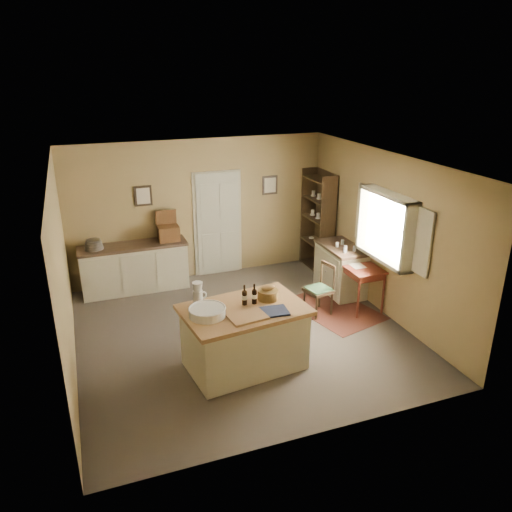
{
  "coord_description": "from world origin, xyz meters",
  "views": [
    {
      "loc": [
        -2.19,
        -6.6,
        3.99
      ],
      "look_at": [
        0.35,
        0.28,
        1.15
      ],
      "focal_mm": 35.0,
      "sensor_mm": 36.0,
      "label": 1
    }
  ],
  "objects_px": {
    "work_island": "(244,336)",
    "desk_chair": "(319,290)",
    "sideboard": "(135,266)",
    "shelving_unit": "(320,221)",
    "writing_desk": "(359,270)",
    "right_cabinet": "(341,269)"
  },
  "relations": [
    {
      "from": "right_cabinet",
      "to": "desk_chair",
      "type": "bearing_deg",
      "value": -140.33
    },
    {
      "from": "sideboard",
      "to": "shelving_unit",
      "type": "distance_m",
      "value": 3.74
    },
    {
      "from": "work_island",
      "to": "desk_chair",
      "type": "bearing_deg",
      "value": 25.06
    },
    {
      "from": "work_island",
      "to": "writing_desk",
      "type": "height_order",
      "value": "work_island"
    },
    {
      "from": "right_cabinet",
      "to": "shelving_unit",
      "type": "xyz_separation_m",
      "value": [
        0.15,
        1.19,
        0.55
      ]
    },
    {
      "from": "writing_desk",
      "to": "sideboard",
      "type": "bearing_deg",
      "value": 150.49
    },
    {
      "from": "work_island",
      "to": "writing_desk",
      "type": "relative_size",
      "value": 1.92
    },
    {
      "from": "sideboard",
      "to": "writing_desk",
      "type": "xyz_separation_m",
      "value": [
        3.54,
        -2.0,
        0.19
      ]
    },
    {
      "from": "writing_desk",
      "to": "desk_chair",
      "type": "relative_size",
      "value": 1.06
    },
    {
      "from": "work_island",
      "to": "shelving_unit",
      "type": "relative_size",
      "value": 0.88
    },
    {
      "from": "work_island",
      "to": "sideboard",
      "type": "distance_m",
      "value": 3.28
    },
    {
      "from": "desk_chair",
      "to": "sideboard",
      "type": "bearing_deg",
      "value": 131.78
    },
    {
      "from": "work_island",
      "to": "sideboard",
      "type": "height_order",
      "value": "work_island"
    },
    {
      "from": "work_island",
      "to": "writing_desk",
      "type": "distance_m",
      "value": 2.71
    },
    {
      "from": "sideboard",
      "to": "desk_chair",
      "type": "height_order",
      "value": "sideboard"
    },
    {
      "from": "writing_desk",
      "to": "shelving_unit",
      "type": "bearing_deg",
      "value": 85.16
    },
    {
      "from": "desk_chair",
      "to": "shelving_unit",
      "type": "relative_size",
      "value": 0.43
    },
    {
      "from": "desk_chair",
      "to": "shelving_unit",
      "type": "height_order",
      "value": "shelving_unit"
    },
    {
      "from": "right_cabinet",
      "to": "sideboard",
      "type": "bearing_deg",
      "value": 158.54
    },
    {
      "from": "right_cabinet",
      "to": "shelving_unit",
      "type": "relative_size",
      "value": 0.53
    },
    {
      "from": "sideboard",
      "to": "desk_chair",
      "type": "xyz_separation_m",
      "value": [
        2.76,
        -2.04,
        -0.05
      ]
    },
    {
      "from": "sideboard",
      "to": "desk_chair",
      "type": "bearing_deg",
      "value": -36.45
    }
  ]
}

